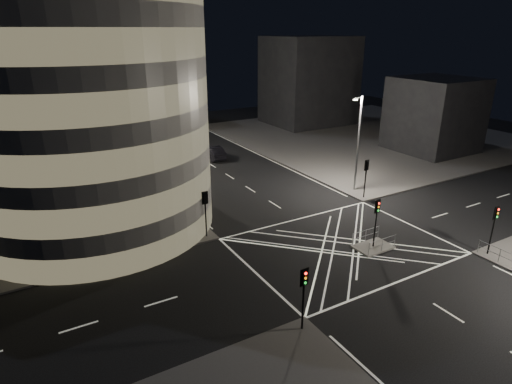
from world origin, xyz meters
TOP-DOWN VIEW (x-y plane):
  - ground at (0.00, 0.00)m, footprint 120.00×120.00m
  - sidewalk_far_right at (29.00, 27.00)m, footprint 42.00×42.00m
  - central_island at (2.00, -1.50)m, footprint 3.00×2.00m
  - office_tower_curved at (-20.74, 18.74)m, footprint 30.00×29.00m
  - building_right_far at (26.00, 40.00)m, footprint 14.00×12.00m
  - building_right_near at (30.00, 16.00)m, footprint 10.00×10.00m
  - building_far_end at (-4.00, 58.00)m, footprint 18.00×8.00m
  - tree_a at (-10.50, 9.00)m, footprint 4.12×4.12m
  - tree_b at (-10.50, 15.00)m, footprint 4.06×4.06m
  - tree_c at (-10.50, 21.00)m, footprint 3.92×3.92m
  - tree_d at (-10.50, 27.00)m, footprint 4.61×4.61m
  - tree_e at (-10.50, 33.00)m, footprint 4.31×4.31m
  - traffic_signal_fl at (-8.80, 6.80)m, footprint 0.55×0.22m
  - traffic_signal_nl at (-8.80, -6.80)m, footprint 0.55×0.22m
  - traffic_signal_fr at (8.80, 6.80)m, footprint 0.55×0.22m
  - traffic_signal_nr at (8.80, -6.80)m, footprint 0.55×0.22m
  - traffic_signal_island at (2.00, -1.50)m, footprint 0.55×0.22m
  - street_lamp_left_near at (-9.44, 12.00)m, footprint 1.25×0.25m
  - street_lamp_left_far at (-9.44, 30.00)m, footprint 1.25×0.25m
  - street_lamp_right_far at (9.44, 9.00)m, footprint 1.25×0.25m
  - railing_island_south at (2.00, -2.40)m, footprint 2.80×0.06m
  - railing_island_north at (2.00, -0.60)m, footprint 2.80×0.06m
  - sedan at (1.50, 27.86)m, footprint 2.01×5.23m

SIDE VIEW (x-z plane):
  - ground at x=0.00m, z-range 0.00..0.00m
  - sidewalk_far_right at x=29.00m, z-range 0.00..0.15m
  - central_island at x=2.00m, z-range 0.00..0.15m
  - railing_island_south at x=2.00m, z-range 0.15..1.25m
  - railing_island_north at x=2.00m, z-range 0.15..1.25m
  - sedan at x=1.50m, z-range 0.00..1.70m
  - traffic_signal_fl at x=-8.80m, z-range 0.91..4.91m
  - traffic_signal_nl at x=-8.80m, z-range 0.91..4.91m
  - traffic_signal_fr at x=8.80m, z-range 0.91..4.91m
  - traffic_signal_nr at x=8.80m, z-range 0.91..4.91m
  - traffic_signal_island at x=2.00m, z-range 0.91..4.91m
  - tree_b at x=-10.50m, z-range 1.10..7.70m
  - tree_a at x=-10.50m, z-range 1.11..7.79m
  - tree_e at x=-10.50m, z-range 1.20..8.28m
  - tree_c at x=-10.50m, z-range 1.36..8.31m
  - building_right_near at x=30.00m, z-range 0.15..10.15m
  - tree_d at x=-10.50m, z-range 1.37..9.13m
  - street_lamp_left_near at x=-9.44m, z-range 0.54..10.54m
  - street_lamp_left_far at x=-9.44m, z-range 0.54..10.54m
  - street_lamp_right_far at x=9.44m, z-range 0.54..10.54m
  - building_right_far at x=26.00m, z-range 0.15..15.15m
  - building_far_end at x=-4.00m, z-range 0.00..18.00m
  - office_tower_curved at x=-20.74m, z-range -0.95..26.25m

